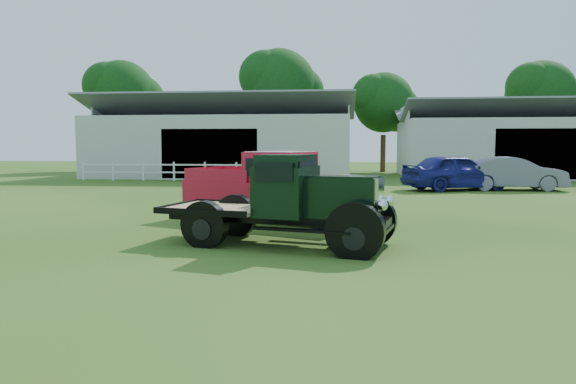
# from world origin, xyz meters

# --- Properties ---
(ground) EXTENTS (120.00, 120.00, 0.00)m
(ground) POSITION_xyz_m (0.00, 0.00, 0.00)
(ground) COLOR #27480E
(shed_left) EXTENTS (18.80, 10.20, 5.60)m
(shed_left) POSITION_xyz_m (-7.00, 26.00, 2.80)
(shed_left) COLOR silver
(shed_left) RESTS_ON ground
(shed_right) EXTENTS (16.80, 9.20, 5.20)m
(shed_right) POSITION_xyz_m (14.00, 27.00, 2.60)
(shed_right) COLOR silver
(shed_right) RESTS_ON ground
(fence_rail) EXTENTS (14.20, 0.16, 1.20)m
(fence_rail) POSITION_xyz_m (-8.00, 20.00, 0.60)
(fence_rail) COLOR white
(fence_rail) RESTS_ON ground
(tree_a) EXTENTS (6.30, 6.30, 10.50)m
(tree_a) POSITION_xyz_m (-18.00, 33.00, 5.25)
(tree_a) COLOR black
(tree_a) RESTS_ON ground
(tree_b) EXTENTS (6.90, 6.90, 11.50)m
(tree_b) POSITION_xyz_m (-4.00, 34.00, 5.75)
(tree_b) COLOR black
(tree_b) RESTS_ON ground
(tree_c) EXTENTS (5.40, 5.40, 9.00)m
(tree_c) POSITION_xyz_m (5.00, 33.00, 4.50)
(tree_c) COLOR black
(tree_c) RESTS_ON ground
(tree_d) EXTENTS (6.00, 6.00, 10.00)m
(tree_d) POSITION_xyz_m (18.00, 34.00, 5.00)
(tree_d) COLOR black
(tree_d) RESTS_ON ground
(vintage_flatbed) EXTENTS (5.37, 3.13, 2.00)m
(vintage_flatbed) POSITION_xyz_m (0.23, -0.24, 1.00)
(vintage_flatbed) COLOR black
(vintage_flatbed) RESTS_ON ground
(red_pickup) EXTENTS (6.03, 4.11, 2.05)m
(red_pickup) POSITION_xyz_m (-0.35, 3.53, 1.03)
(red_pickup) COLOR #B8142D
(red_pickup) RESTS_ON ground
(white_pickup) EXTENTS (4.89, 2.61, 1.71)m
(white_pickup) POSITION_xyz_m (-0.49, 7.00, 0.85)
(white_pickup) COLOR beige
(white_pickup) RESTS_ON ground
(misc_car_blue) EXTENTS (5.69, 3.79, 1.80)m
(misc_car_blue) POSITION_xyz_m (7.16, 14.77, 0.90)
(misc_car_blue) COLOR navy
(misc_car_blue) RESTS_ON ground
(misc_car_grey) EXTENTS (5.05, 1.86, 1.65)m
(misc_car_grey) POSITION_xyz_m (9.92, 15.09, 0.83)
(misc_car_grey) COLOR slate
(misc_car_grey) RESTS_ON ground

